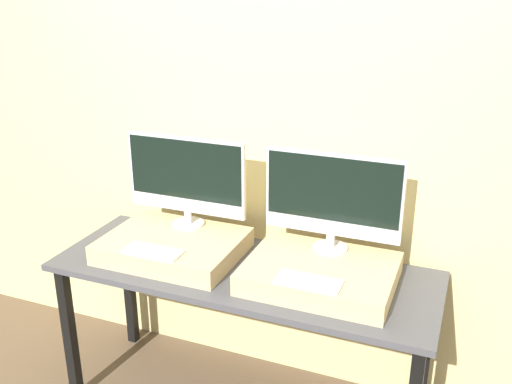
# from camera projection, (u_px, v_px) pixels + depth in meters

# --- Properties ---
(wall_back) EXTENTS (8.00, 0.04, 2.60)m
(wall_back) POSITION_uv_depth(u_px,v_px,m) (274.00, 141.00, 2.81)
(wall_back) COLOR #DBC684
(wall_back) RESTS_ON ground_plane
(workbench) EXTENTS (1.80, 0.65, 0.79)m
(workbench) POSITION_uv_depth(u_px,v_px,m) (243.00, 284.00, 2.68)
(workbench) COLOR #47474C
(workbench) RESTS_ON ground_plane
(wooden_riser_left) EXTENTS (0.64, 0.50, 0.10)m
(wooden_riser_left) POSITION_uv_depth(u_px,v_px,m) (173.00, 246.00, 2.77)
(wooden_riser_left) COLOR #D6B77F
(wooden_riser_left) RESTS_ON workbench
(monitor_left) EXTENTS (0.62, 0.16, 0.46)m
(monitor_left) POSITION_uv_depth(u_px,v_px,m) (186.00, 178.00, 2.80)
(monitor_left) COLOR silver
(monitor_left) RESTS_ON wooden_riser_left
(keyboard_left) EXTENTS (0.27, 0.12, 0.01)m
(keyboard_left) POSITION_uv_depth(u_px,v_px,m) (153.00, 251.00, 2.59)
(keyboard_left) COLOR silver
(keyboard_left) RESTS_ON wooden_riser_left
(wooden_riser_right) EXTENTS (0.64, 0.50, 0.10)m
(wooden_riser_right) POSITION_uv_depth(u_px,v_px,m) (320.00, 273.00, 2.51)
(wooden_riser_right) COLOR #D6B77F
(wooden_riser_right) RESTS_ON workbench
(monitor_right) EXTENTS (0.62, 0.16, 0.46)m
(monitor_right) POSITION_uv_depth(u_px,v_px,m) (333.00, 198.00, 2.54)
(monitor_right) COLOR silver
(monitor_right) RESTS_ON wooden_riser_right
(keyboard_right) EXTENTS (0.27, 0.12, 0.01)m
(keyboard_right) POSITION_uv_depth(u_px,v_px,m) (309.00, 281.00, 2.33)
(keyboard_right) COLOR silver
(keyboard_right) RESTS_ON wooden_riser_right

